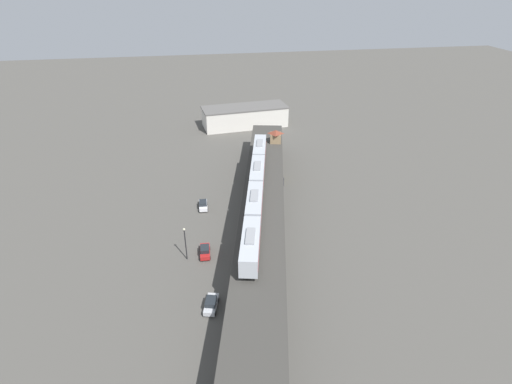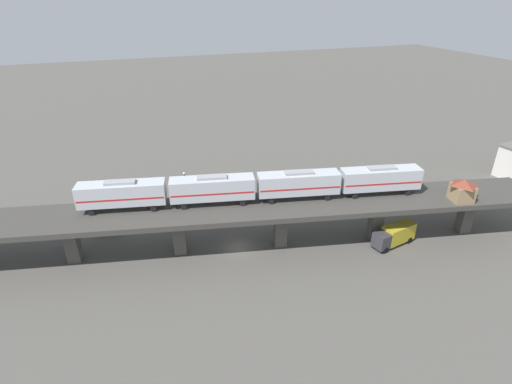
{
  "view_description": "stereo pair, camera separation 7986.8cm",
  "coord_description": "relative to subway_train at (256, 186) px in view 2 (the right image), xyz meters",
  "views": [
    {
      "loc": [
        -12.48,
        -65.06,
        47.46
      ],
      "look_at": [
        -0.73,
        3.21,
        8.62
      ],
      "focal_mm": 28.0,
      "sensor_mm": 36.0,
      "label": 1
    },
    {
      "loc": [
        48.1,
        -14.55,
        34.91
      ],
      "look_at": [
        -0.73,
        3.21,
        8.62
      ],
      "focal_mm": 28.0,
      "sensor_mm": 36.0,
      "label": 2
    }
  ],
  "objects": [
    {
      "name": "street_lamp",
      "position": [
        -14.46,
        -7.95,
        -5.55
      ],
      "size": [
        0.44,
        0.44,
        6.94
      ],
      "color": "black",
      "rests_on": "ground"
    },
    {
      "name": "subway_train",
      "position": [
        0.0,
        0.0,
        0.0
      ],
      "size": [
        13.44,
        49.24,
        4.45
      ],
      "color": "#ADB2BA",
      "rests_on": "elevated_viaduct"
    },
    {
      "name": "street_car_silver",
      "position": [
        -10.88,
        -21.12,
        -8.72
      ],
      "size": [
        2.85,
        4.71,
        1.89
      ],
      "color": "#B7BABF",
      "rests_on": "ground"
    },
    {
      "name": "street_car_white",
      "position": [
        -10.44,
        9.73,
        -8.72
      ],
      "size": [
        2.06,
        4.45,
        1.89
      ],
      "color": "silver",
      "rests_on": "ground"
    },
    {
      "name": "signal_hut",
      "position": [
        10.16,
        28.48,
        -0.74
      ],
      "size": [
        3.84,
        3.84,
        3.4
      ],
      "color": "#8C7251",
      "rests_on": "elevated_viaduct"
    },
    {
      "name": "elevated_viaduct",
      "position": [
        0.69,
        -3.37,
        -3.53
      ],
      "size": [
        27.99,
        91.65,
        7.12
      ],
      "color": "#393733",
      "rests_on": "ground"
    },
    {
      "name": "delivery_truck",
      "position": [
        7.96,
        19.49,
        -7.9
      ],
      "size": [
        3.61,
        7.5,
        3.2
      ],
      "color": "#333338",
      "rests_on": "ground"
    },
    {
      "name": "ground_plane",
      "position": [
        0.73,
        -3.21,
        -9.66
      ],
      "size": [
        400.0,
        400.0,
        0.0
      ],
      "primitive_type": "plane",
      "color": "#4C4944"
    },
    {
      "name": "street_car_red",
      "position": [
        -11.04,
        -7.29,
        -8.72
      ],
      "size": [
        2.09,
        4.47,
        1.89
      ],
      "color": "#AD1E1E",
      "rests_on": "ground"
    }
  ]
}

